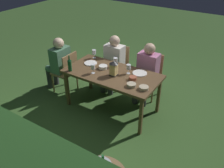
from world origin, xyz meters
name	(u,v)px	position (x,y,z in m)	size (l,w,h in m)	color
ground_plane	(112,108)	(0.00, 0.00, 0.00)	(16.00, 16.00, 0.00)	#385B28
dining_table	(112,76)	(0.00, 0.00, 0.69)	(1.67, 0.84, 0.75)	brown
chair_head_far	(67,71)	(1.08, 0.00, 0.49)	(0.40, 0.42, 0.87)	#937047
person_in_green	(58,62)	(1.28, 0.00, 0.64)	(0.48, 0.38, 1.15)	#4C7A5B
chair_side_left_a	(150,73)	(-0.38, -0.81, 0.49)	(0.42, 0.40, 0.87)	#937047
person_in_pink	(146,70)	(-0.38, -0.62, 0.64)	(0.38, 0.47, 1.15)	#C675A3
chair_side_left_b	(118,64)	(0.38, -0.81, 0.49)	(0.42, 0.40, 0.87)	#937047
person_in_cream	(113,61)	(0.38, -0.62, 0.64)	(0.38, 0.47, 1.15)	white
lantern_centerpiece	(114,67)	(-0.07, 0.05, 0.90)	(0.15, 0.15, 0.27)	black
green_bottle_on_table	(70,65)	(0.67, 0.33, 0.86)	(0.07, 0.07, 0.29)	#144723
wine_glass_a	(129,67)	(-0.25, -0.14, 0.87)	(0.08, 0.08, 0.17)	silver
wine_glass_b	(94,52)	(0.63, -0.33, 0.87)	(0.08, 0.08, 0.17)	silver
wine_glass_c	(115,61)	(0.08, -0.24, 0.87)	(0.08, 0.08, 0.17)	silver
wine_glass_d	(93,67)	(0.27, 0.18, 0.87)	(0.08, 0.08, 0.17)	silver
plate_a	(140,73)	(-0.42, -0.24, 0.76)	(0.25, 0.25, 0.01)	white
plate_b	(91,63)	(0.54, -0.10, 0.76)	(0.24, 0.24, 0.01)	white
bowl_olives	(144,88)	(-0.70, 0.19, 0.78)	(0.15, 0.15, 0.05)	#BCAD8E
bowl_bread	(103,67)	(0.22, -0.05, 0.78)	(0.16, 0.16, 0.06)	silver
bowl_salad	(133,78)	(-0.41, 0.01, 0.78)	(0.13, 0.13, 0.06)	#9E5138
bowl_dip	(131,85)	(-0.50, 0.21, 0.78)	(0.15, 0.15, 0.05)	#BCAD8E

